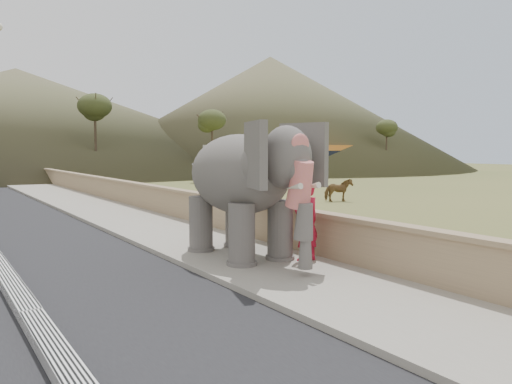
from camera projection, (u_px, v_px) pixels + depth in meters
ground at (299, 282)px, 10.18m from camera, size 160.00×160.00×0.00m
walkway at (131, 220)px, 18.47m from camera, size 3.00×120.00×0.15m
parapet at (172, 205)px, 19.34m from camera, size 0.30×120.00×1.10m
cow at (338, 190)px, 25.65m from camera, size 1.54×1.09×1.19m
distant_car at (202, 170)px, 48.29m from camera, size 4.55×3.08×1.44m
bus_white at (257, 160)px, 50.51m from camera, size 11.08×2.89×3.10m
bus_orange at (331, 160)px, 51.63m from camera, size 11.26×4.24×3.10m
hill_right at (270, 113)px, 72.49m from camera, size 56.00×56.00×16.00m
hill_far at (18, 119)px, 70.40m from camera, size 80.00×80.00×14.00m
elephant_and_man at (240, 192)px, 11.97m from camera, size 2.37×4.26×3.07m
trees at (8, 130)px, 33.59m from camera, size 48.85×42.89×8.87m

